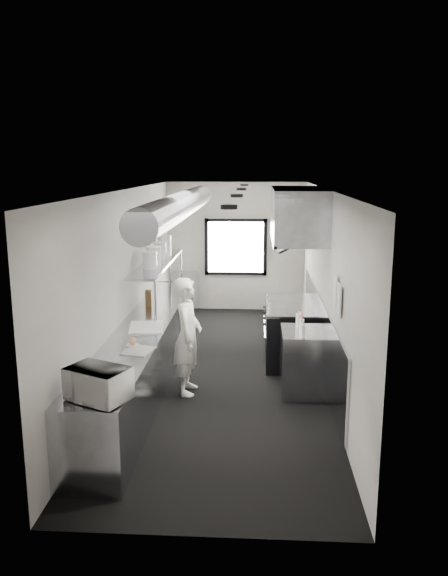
# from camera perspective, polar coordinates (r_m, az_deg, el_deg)

# --- Properties ---
(floor) EXTENTS (3.00, 8.00, 0.01)m
(floor) POSITION_cam_1_polar(r_m,az_deg,el_deg) (8.93, 0.15, -8.46)
(floor) COLOR black
(floor) RESTS_ON ground
(ceiling) EXTENTS (3.00, 8.00, 0.01)m
(ceiling) POSITION_cam_1_polar(r_m,az_deg,el_deg) (8.37, 0.16, 9.79)
(ceiling) COLOR silver
(ceiling) RESTS_ON wall_back
(wall_back) EXTENTS (3.00, 0.02, 2.80)m
(wall_back) POSITION_cam_1_polar(r_m,az_deg,el_deg) (12.48, 1.18, 4.13)
(wall_back) COLOR beige
(wall_back) RESTS_ON floor
(wall_front) EXTENTS (3.00, 0.02, 2.80)m
(wall_front) POSITION_cam_1_polar(r_m,az_deg,el_deg) (4.71, -2.62, -9.66)
(wall_front) COLOR beige
(wall_front) RESTS_ON floor
(wall_left) EXTENTS (0.02, 8.00, 2.80)m
(wall_left) POSITION_cam_1_polar(r_m,az_deg,el_deg) (8.75, -9.70, 0.48)
(wall_left) COLOR beige
(wall_left) RESTS_ON floor
(wall_right) EXTENTS (0.02, 8.00, 2.80)m
(wall_right) POSITION_cam_1_polar(r_m,az_deg,el_deg) (8.59, 10.19, 0.24)
(wall_right) COLOR beige
(wall_right) RESTS_ON floor
(wall_cladding) EXTENTS (0.03, 5.50, 1.10)m
(wall_cladding) POSITION_cam_1_polar(r_m,az_deg,el_deg) (9.09, 9.65, -4.62)
(wall_cladding) COLOR #91959F
(wall_cladding) RESTS_ON wall_right
(hvac_duct) EXTENTS (0.40, 6.40, 0.40)m
(hvac_duct) POSITION_cam_1_polar(r_m,az_deg,el_deg) (8.84, -4.28, 8.26)
(hvac_duct) COLOR gray
(hvac_duct) RESTS_ON ceiling
(service_window) EXTENTS (1.36, 0.05, 1.25)m
(service_window) POSITION_cam_1_polar(r_m,az_deg,el_deg) (12.44, 1.18, 4.11)
(service_window) COLOR white
(service_window) RESTS_ON wall_back
(exhaust_hood) EXTENTS (0.81, 2.20, 0.88)m
(exhaust_hood) POSITION_cam_1_polar(r_m,az_deg,el_deg) (9.10, 7.37, 7.30)
(exhaust_hood) COLOR #91959F
(exhaust_hood) RESTS_ON ceiling
(prep_counter) EXTENTS (0.70, 6.00, 0.90)m
(prep_counter) POSITION_cam_1_polar(r_m,az_deg,el_deg) (8.46, -7.90, -6.56)
(prep_counter) COLOR #91959F
(prep_counter) RESTS_ON floor
(pass_shelf) EXTENTS (0.45, 3.00, 0.68)m
(pass_shelf) POSITION_cam_1_polar(r_m,az_deg,el_deg) (9.63, -6.61, 2.45)
(pass_shelf) COLOR #91959F
(pass_shelf) RESTS_ON prep_counter
(range) EXTENTS (0.88, 1.60, 0.94)m
(range) POSITION_cam_1_polar(r_m,az_deg,el_deg) (9.45, 6.70, -4.37)
(range) COLOR black
(range) RESTS_ON floor
(bottle_station) EXTENTS (0.65, 0.80, 0.90)m
(bottle_station) POSITION_cam_1_polar(r_m,az_deg,el_deg) (8.14, 8.04, -7.32)
(bottle_station) COLOR #91959F
(bottle_station) RESTS_ON floor
(far_work_table) EXTENTS (0.70, 1.20, 0.90)m
(far_work_table) POSITION_cam_1_polar(r_m,az_deg,el_deg) (11.97, -4.49, -0.88)
(far_work_table) COLOR #91959F
(far_work_table) RESTS_ON floor
(notice_sheet_a) EXTENTS (0.02, 0.28, 0.38)m
(notice_sheet_a) POSITION_cam_1_polar(r_m,az_deg,el_deg) (7.38, 11.09, -0.17)
(notice_sheet_a) COLOR silver
(notice_sheet_a) RESTS_ON wall_right
(notice_sheet_b) EXTENTS (0.02, 0.28, 0.38)m
(notice_sheet_b) POSITION_cam_1_polar(r_m,az_deg,el_deg) (7.05, 11.44, -1.18)
(notice_sheet_b) COLOR silver
(notice_sheet_b) RESTS_ON wall_right
(line_cook) EXTENTS (0.40, 0.60, 1.65)m
(line_cook) POSITION_cam_1_polar(r_m,az_deg,el_deg) (7.96, -3.67, -4.81)
(line_cook) COLOR white
(line_cook) RESTS_ON floor
(microwave) EXTENTS (0.67, 0.61, 0.33)m
(microwave) POSITION_cam_1_polar(r_m,az_deg,el_deg) (5.77, -12.52, -9.34)
(microwave) COLOR white
(microwave) RESTS_ON prep_counter
(deli_tub_a) EXTENTS (0.15, 0.15, 0.10)m
(deli_tub_a) POSITION_cam_1_polar(r_m,az_deg,el_deg) (6.57, -12.42, -7.68)
(deli_tub_a) COLOR beige
(deli_tub_a) RESTS_ON prep_counter
(deli_tub_b) EXTENTS (0.16, 0.16, 0.10)m
(deli_tub_b) POSITION_cam_1_polar(r_m,az_deg,el_deg) (6.52, -12.84, -7.88)
(deli_tub_b) COLOR beige
(deli_tub_b) RESTS_ON prep_counter
(newspaper) EXTENTS (0.40, 0.46, 0.01)m
(newspaper) POSITION_cam_1_polar(r_m,az_deg,el_deg) (7.17, -8.54, -6.21)
(newspaper) COLOR silver
(newspaper) RESTS_ON prep_counter
(small_plate) EXTENTS (0.20, 0.20, 0.01)m
(small_plate) POSITION_cam_1_polar(r_m,az_deg,el_deg) (7.38, -9.12, -5.68)
(small_plate) COLOR silver
(small_plate) RESTS_ON prep_counter
(pastry) EXTENTS (0.10, 0.10, 0.10)m
(pastry) POSITION_cam_1_polar(r_m,az_deg,el_deg) (7.36, -9.13, -5.27)
(pastry) COLOR tan
(pastry) RESTS_ON small_plate
(cutting_board) EXTENTS (0.56, 0.69, 0.02)m
(cutting_board) POSITION_cam_1_polar(r_m,az_deg,el_deg) (8.14, -7.78, -3.89)
(cutting_board) COLOR white
(cutting_board) RESTS_ON prep_counter
(knife_block) EXTENTS (0.13, 0.23, 0.24)m
(knife_block) POSITION_cam_1_polar(r_m,az_deg,el_deg) (9.41, -7.58, -1.01)
(knife_block) COLOR brown
(knife_block) RESTS_ON prep_counter
(plate_stack_a) EXTENTS (0.24, 0.24, 0.26)m
(plate_stack_a) POSITION_cam_1_polar(r_m,az_deg,el_deg) (8.96, -7.43, 2.79)
(plate_stack_a) COLOR silver
(plate_stack_a) RESTS_ON pass_shelf
(plate_stack_b) EXTENTS (0.25, 0.25, 0.31)m
(plate_stack_b) POSITION_cam_1_polar(r_m,az_deg,el_deg) (9.19, -7.05, 3.16)
(plate_stack_b) COLOR silver
(plate_stack_b) RESTS_ON pass_shelf
(plate_stack_c) EXTENTS (0.24, 0.24, 0.30)m
(plate_stack_c) POSITION_cam_1_polar(r_m,az_deg,el_deg) (9.82, -6.43, 3.74)
(plate_stack_c) COLOR silver
(plate_stack_c) RESTS_ON pass_shelf
(plate_stack_d) EXTENTS (0.29, 0.29, 0.38)m
(plate_stack_d) POSITION_cam_1_polar(r_m,az_deg,el_deg) (10.15, -5.98, 4.24)
(plate_stack_d) COLOR silver
(plate_stack_d) RESTS_ON pass_shelf
(squeeze_bottle_a) EXTENTS (0.07, 0.07, 0.18)m
(squeeze_bottle_a) POSITION_cam_1_polar(r_m,az_deg,el_deg) (7.68, 7.89, -4.27)
(squeeze_bottle_a) COLOR white
(squeeze_bottle_a) RESTS_ON bottle_station
(squeeze_bottle_b) EXTENTS (0.06, 0.06, 0.17)m
(squeeze_bottle_b) POSITION_cam_1_polar(r_m,az_deg,el_deg) (7.85, 7.76, -3.96)
(squeeze_bottle_b) COLOR white
(squeeze_bottle_b) RESTS_ON bottle_station
(squeeze_bottle_c) EXTENTS (0.06, 0.06, 0.17)m
(squeeze_bottle_c) POSITION_cam_1_polar(r_m,az_deg,el_deg) (7.97, 7.81, -3.68)
(squeeze_bottle_c) COLOR white
(squeeze_bottle_c) RESTS_ON bottle_station
(squeeze_bottle_d) EXTENTS (0.08, 0.08, 0.19)m
(squeeze_bottle_d) POSITION_cam_1_polar(r_m,az_deg,el_deg) (8.15, 7.42, -3.24)
(squeeze_bottle_d) COLOR white
(squeeze_bottle_d) RESTS_ON bottle_station
(squeeze_bottle_e) EXTENTS (0.07, 0.07, 0.20)m
(squeeze_bottle_e) POSITION_cam_1_polar(r_m,az_deg,el_deg) (8.26, 7.63, -3.03)
(squeeze_bottle_e) COLOR white
(squeeze_bottle_e) RESTS_ON bottle_station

